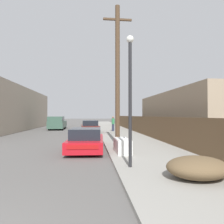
# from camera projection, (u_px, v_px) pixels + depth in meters

# --- Properties ---
(sidewalk_curb) EXTENTS (4.20, 63.00, 0.12)m
(sidewalk_curb) POSITION_uv_depth(u_px,v_px,m) (114.00, 130.00, 25.85)
(sidewalk_curb) COLOR gray
(sidewalk_curb) RESTS_ON ground
(discarded_fridge) EXTENTS (0.68, 1.63, 0.70)m
(discarded_fridge) POSITION_uv_depth(u_px,v_px,m) (122.00, 146.00, 9.61)
(discarded_fridge) COLOR white
(discarded_fridge) RESTS_ON sidewalk_curb
(parked_sports_car_red) EXTENTS (2.02, 4.43, 1.23)m
(parked_sports_car_red) POSITION_uv_depth(u_px,v_px,m) (86.00, 140.00, 10.87)
(parked_sports_car_red) COLOR red
(parked_sports_car_red) RESTS_ON ground
(car_parked_mid) EXTENTS (2.08, 4.69, 1.37)m
(car_parked_mid) POSITION_uv_depth(u_px,v_px,m) (90.00, 127.00, 21.66)
(car_parked_mid) COLOR #5B1E19
(car_parked_mid) RESTS_ON ground
(pickup_truck) EXTENTS (2.11, 5.63, 1.75)m
(pickup_truck) POSITION_uv_depth(u_px,v_px,m) (57.00, 123.00, 27.03)
(pickup_truck) COLOR #385647
(pickup_truck) RESTS_ON ground
(utility_pole) EXTENTS (1.80, 0.29, 8.68)m
(utility_pole) POSITION_uv_depth(u_px,v_px,m) (117.00, 73.00, 12.43)
(utility_pole) COLOR #4C3826
(utility_pole) RESTS_ON sidewalk_curb
(street_lamp) EXTENTS (0.26, 0.26, 4.62)m
(street_lamp) POSITION_uv_depth(u_px,v_px,m) (130.00, 90.00, 7.01)
(street_lamp) COLOR #232326
(street_lamp) RESTS_ON sidewalk_curb
(brush_pile) EXTENTS (1.77, 1.41, 0.63)m
(brush_pile) POSITION_uv_depth(u_px,v_px,m) (197.00, 167.00, 5.68)
(brush_pile) COLOR brown
(brush_pile) RESTS_ON sidewalk_curb
(wooden_fence) EXTENTS (0.08, 38.32, 1.70)m
(wooden_fence) POSITION_uv_depth(u_px,v_px,m) (138.00, 124.00, 20.77)
(wooden_fence) COLOR brown
(wooden_fence) RESTS_ON sidewalk_curb
(building_right_house) EXTENTS (6.00, 13.75, 3.91)m
(building_right_house) POSITION_uv_depth(u_px,v_px,m) (195.00, 115.00, 17.83)
(building_right_house) COLOR gray
(building_right_house) RESTS_ON ground
(pedestrian) EXTENTS (0.34, 0.34, 1.68)m
(pedestrian) POSITION_uv_depth(u_px,v_px,m) (113.00, 124.00, 22.69)
(pedestrian) COLOR #282D42
(pedestrian) RESTS_ON sidewalk_curb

